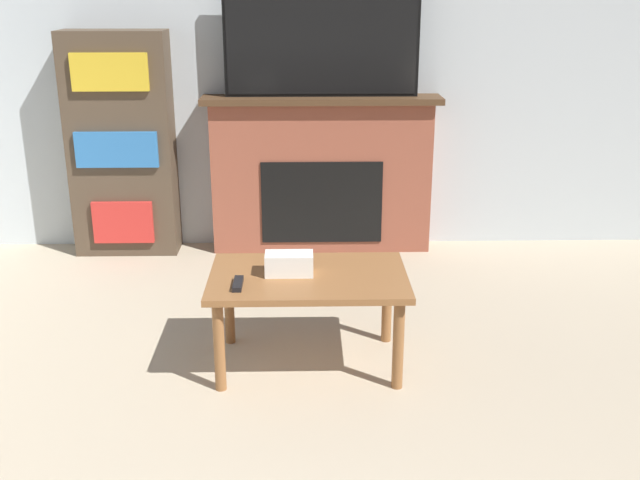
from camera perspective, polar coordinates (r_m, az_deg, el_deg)
name	(u,v)px	position (r m, az deg, el deg)	size (l,w,h in m)	color
wall_back	(309,44)	(5.00, -0.81, 14.73)	(6.94, 0.06, 2.70)	silver
fireplace	(321,174)	(4.99, 0.11, 5.07)	(1.54, 0.28, 1.03)	brown
tv	(322,38)	(4.84, 0.13, 15.16)	(1.23, 0.03, 0.73)	black
coffee_table	(308,287)	(3.46, -0.90, -3.62)	(0.91, 0.59, 0.46)	brown
tissue_box	(289,264)	(3.43, -2.37, -1.82)	(0.22, 0.12, 0.10)	white
remote_control	(238,284)	(3.32, -6.27, -3.33)	(0.04, 0.15, 0.02)	black
bookshelf	(121,145)	(5.06, -14.89, 6.99)	(0.67, 0.29, 1.45)	#4C3D2D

